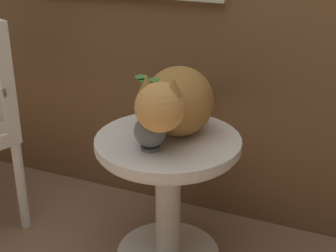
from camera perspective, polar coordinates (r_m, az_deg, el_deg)
name	(u,v)px	position (r m, az deg, el deg)	size (l,w,h in m)	color
wicker_side_table	(168,177)	(1.99, 0.00, -5.79)	(0.56, 0.56, 0.55)	silver
cat	(176,102)	(1.87, 0.85, 2.69)	(0.28, 0.61, 0.29)	#AD7A3D
pewter_vase_with_ivy	(150,126)	(1.79, -2.06, 0.04)	(0.12, 0.12, 0.27)	slate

